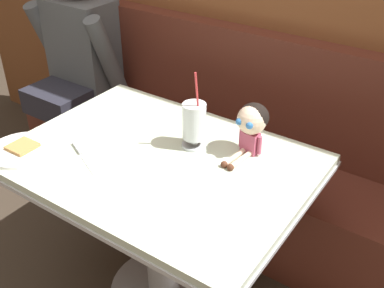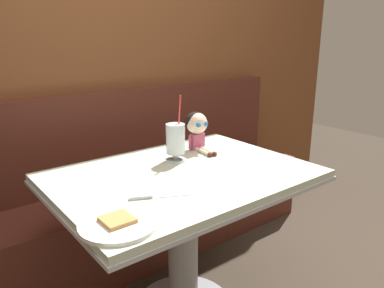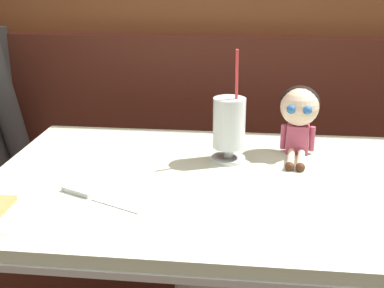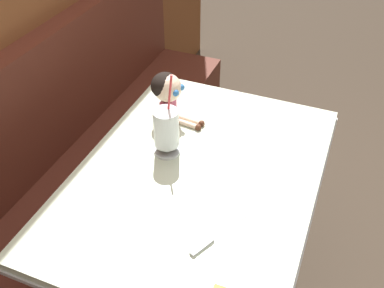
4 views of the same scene
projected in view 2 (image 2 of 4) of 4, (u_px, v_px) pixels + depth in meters
The scene contains 7 objects.
wood_panel_wall at pixel (92, 56), 2.17m from camera, with size 4.40×0.08×2.40m, color brown.
booth_bench at pixel (120, 208), 2.23m from camera, with size 2.60×0.48×1.00m.
diner_table at pixel (183, 213), 1.70m from camera, with size 1.11×0.81×0.74m.
toast_plate at pixel (118, 224), 1.18m from camera, with size 0.25×0.25×0.03m.
milkshake_glass at pixel (176, 140), 1.76m from camera, with size 0.10×0.10×0.32m.
butter_knife at pixel (150, 197), 1.38m from camera, with size 0.22×0.12×0.01m.
seated_doll at pixel (197, 125), 1.93m from camera, with size 0.12×0.22×0.20m.
Camera 2 is at (-0.92, -1.06, 1.32)m, focal length 35.09 mm.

